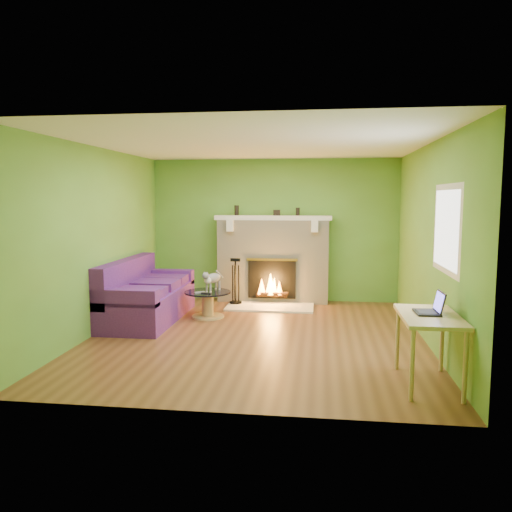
% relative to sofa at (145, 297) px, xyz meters
% --- Properties ---
extents(floor, '(5.00, 5.00, 0.00)m').
position_rel_sofa_xyz_m(floor, '(1.86, -0.71, -0.36)').
color(floor, brown).
rests_on(floor, ground).
extents(ceiling, '(5.00, 5.00, 0.00)m').
position_rel_sofa_xyz_m(ceiling, '(1.86, -0.71, 2.24)').
color(ceiling, white).
rests_on(ceiling, wall_back).
extents(wall_back, '(5.00, 0.00, 5.00)m').
position_rel_sofa_xyz_m(wall_back, '(1.86, 1.79, 0.94)').
color(wall_back, '#56852B').
rests_on(wall_back, floor).
extents(wall_front, '(5.00, 0.00, 5.00)m').
position_rel_sofa_xyz_m(wall_front, '(1.86, -3.21, 0.94)').
color(wall_front, '#56852B').
rests_on(wall_front, floor).
extents(wall_left, '(0.00, 5.00, 5.00)m').
position_rel_sofa_xyz_m(wall_left, '(-0.39, -0.71, 0.94)').
color(wall_left, '#56852B').
rests_on(wall_left, floor).
extents(wall_right, '(0.00, 5.00, 5.00)m').
position_rel_sofa_xyz_m(wall_right, '(4.11, -0.71, 0.94)').
color(wall_right, '#56852B').
rests_on(wall_right, floor).
extents(window_frame, '(0.00, 1.20, 1.20)m').
position_rel_sofa_xyz_m(window_frame, '(4.10, -1.61, 1.19)').
color(window_frame, silver).
rests_on(window_frame, wall_right).
extents(window_pane, '(0.00, 1.06, 1.06)m').
position_rel_sofa_xyz_m(window_pane, '(4.09, -1.61, 1.19)').
color(window_pane, white).
rests_on(window_pane, wall_right).
extents(fireplace, '(2.10, 0.46, 1.58)m').
position_rel_sofa_xyz_m(fireplace, '(1.86, 1.60, 0.41)').
color(fireplace, beige).
rests_on(fireplace, floor).
extents(hearth, '(1.50, 0.75, 0.03)m').
position_rel_sofa_xyz_m(hearth, '(1.86, 1.09, -0.35)').
color(hearth, beige).
rests_on(hearth, floor).
extents(mantel, '(2.10, 0.28, 0.08)m').
position_rel_sofa_xyz_m(mantel, '(1.86, 1.58, 1.18)').
color(mantel, silver).
rests_on(mantel, fireplace).
extents(sofa, '(0.95, 2.10, 0.94)m').
position_rel_sofa_xyz_m(sofa, '(0.00, 0.00, 0.00)').
color(sofa, '#451A63').
rests_on(sofa, floor).
extents(coffee_table, '(0.74, 0.74, 0.42)m').
position_rel_sofa_xyz_m(coffee_table, '(0.94, 0.27, -0.12)').
color(coffee_table, tan).
rests_on(coffee_table, floor).
extents(desk, '(0.57, 0.99, 0.73)m').
position_rel_sofa_xyz_m(desk, '(3.81, -2.29, 0.28)').
color(desk, tan).
rests_on(desk, floor).
extents(cat, '(0.37, 0.58, 0.34)m').
position_rel_sofa_xyz_m(cat, '(1.02, 0.32, 0.22)').
color(cat, slate).
rests_on(cat, coffee_table).
extents(remote_silver, '(0.16, 0.15, 0.02)m').
position_rel_sofa_xyz_m(remote_silver, '(0.84, 0.15, 0.06)').
color(remote_silver, gray).
rests_on(remote_silver, coffee_table).
extents(remote_black, '(0.16, 0.07, 0.02)m').
position_rel_sofa_xyz_m(remote_black, '(0.96, 0.09, 0.06)').
color(remote_black, black).
rests_on(remote_black, coffee_table).
extents(laptop, '(0.28, 0.31, 0.23)m').
position_rel_sofa_xyz_m(laptop, '(3.79, -2.24, 0.48)').
color(laptop, black).
rests_on(laptop, desk).
extents(fire_tools, '(0.22, 0.22, 0.81)m').
position_rel_sofa_xyz_m(fire_tools, '(1.23, 1.24, 0.07)').
color(fire_tools, black).
rests_on(fire_tools, hearth).
extents(mantel_vase_left, '(0.08, 0.08, 0.18)m').
position_rel_sofa_xyz_m(mantel_vase_left, '(1.19, 1.61, 1.31)').
color(mantel_vase_left, black).
rests_on(mantel_vase_left, mantel).
extents(mantel_vase_right, '(0.07, 0.07, 0.14)m').
position_rel_sofa_xyz_m(mantel_vase_right, '(2.30, 1.61, 1.29)').
color(mantel_vase_right, black).
rests_on(mantel_vase_right, mantel).
extents(mantel_box, '(0.12, 0.08, 0.10)m').
position_rel_sofa_xyz_m(mantel_box, '(1.92, 1.61, 1.27)').
color(mantel_box, black).
rests_on(mantel_box, mantel).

